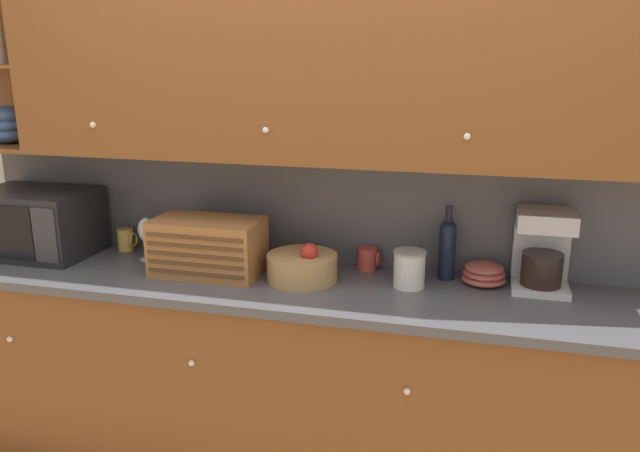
# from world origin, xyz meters

# --- Properties ---
(ground_plane) EXTENTS (24.00, 24.00, 0.00)m
(ground_plane) POSITION_xyz_m (0.00, 0.00, 0.00)
(ground_plane) COLOR #9E754C
(wall_back) EXTENTS (5.97, 0.06, 2.60)m
(wall_back) POSITION_xyz_m (0.00, 0.03, 1.30)
(wall_back) COLOR white
(wall_back) RESTS_ON ground_plane
(counter_unit) EXTENTS (3.59, 0.63, 0.91)m
(counter_unit) POSITION_xyz_m (0.00, -0.30, 0.46)
(counter_unit) COLOR brown
(counter_unit) RESTS_ON ground_plane
(backsplash_panel) EXTENTS (3.57, 0.01, 0.51)m
(backsplash_panel) POSITION_xyz_m (0.00, -0.01, 1.17)
(backsplash_panel) COLOR #4C4C51
(backsplash_panel) RESTS_ON counter_unit
(upper_cabinets) EXTENTS (3.57, 0.38, 0.80)m
(upper_cabinets) POSITION_xyz_m (0.17, -0.18, 1.82)
(upper_cabinets) COLOR brown
(upper_cabinets) RESTS_ON backsplash_panel
(microwave) EXTENTS (0.54, 0.38, 0.32)m
(microwave) POSITION_xyz_m (-1.43, -0.24, 1.07)
(microwave) COLOR black
(microwave) RESTS_ON counter_unit
(mug) EXTENTS (0.09, 0.08, 0.11)m
(mug) POSITION_xyz_m (-1.04, -0.08, 0.96)
(mug) COLOR gold
(mug) RESTS_ON counter_unit
(wine_glass) EXTENTS (0.08, 0.08, 0.21)m
(wine_glass) POSITION_xyz_m (-0.86, -0.19, 1.05)
(wine_glass) COLOR silver
(wine_glass) RESTS_ON counter_unit
(bread_box) EXTENTS (0.48, 0.28, 0.25)m
(bread_box) POSITION_xyz_m (-0.49, -0.30, 1.03)
(bread_box) COLOR #996033
(bread_box) RESTS_ON counter_unit
(fruit_basket) EXTENTS (0.31, 0.31, 0.18)m
(fruit_basket) POSITION_xyz_m (-0.06, -0.28, 0.97)
(fruit_basket) COLOR #A87F4C
(fruit_basket) RESTS_ON counter_unit
(mug_blue_second) EXTENTS (0.10, 0.09, 0.10)m
(mug_blue_second) POSITION_xyz_m (0.19, -0.07, 0.96)
(mug_blue_second) COLOR #B73D38
(mug_blue_second) RESTS_ON counter_unit
(storage_canister) EXTENTS (0.14, 0.14, 0.16)m
(storage_canister) POSITION_xyz_m (0.40, -0.24, 0.99)
(storage_canister) COLOR silver
(storage_canister) RESTS_ON counter_unit
(wine_bottle) EXTENTS (0.07, 0.07, 0.33)m
(wine_bottle) POSITION_xyz_m (0.54, -0.10, 1.06)
(wine_bottle) COLOR black
(wine_bottle) RESTS_ON counter_unit
(bowl_stack_on_counter) EXTENTS (0.19, 0.19, 0.09)m
(bowl_stack_on_counter) POSITION_xyz_m (0.70, -0.12, 0.95)
(bowl_stack_on_counter) COLOR #9E473D
(bowl_stack_on_counter) RESTS_ON counter_unit
(coffee_maker) EXTENTS (0.23, 0.22, 0.34)m
(coffee_maker) POSITION_xyz_m (0.93, -0.12, 1.08)
(coffee_maker) COLOR #B7B7BC
(coffee_maker) RESTS_ON counter_unit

